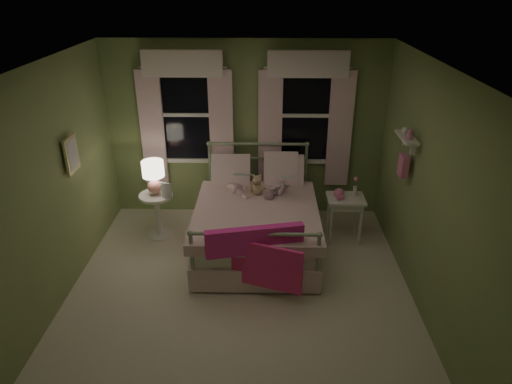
{
  "coord_description": "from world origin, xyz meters",
  "views": [
    {
      "loc": [
        0.28,
        -4.26,
        3.39
      ],
      "look_at": [
        0.18,
        0.68,
        1.0
      ],
      "focal_mm": 32.0,
      "sensor_mm": 36.0,
      "label": 1
    }
  ],
  "objects_px": {
    "bed": "(257,223)",
    "child_right": "(278,172)",
    "child_left": "(237,172)",
    "teddy_bear": "(257,186)",
    "nightstand_left": "(157,209)",
    "table_lamp": "(153,174)",
    "nightstand_right": "(345,204)"
  },
  "relations": [
    {
      "from": "bed",
      "to": "child_left",
      "type": "xyz_separation_m",
      "value": [
        -0.29,
        0.43,
        0.55
      ]
    },
    {
      "from": "child_left",
      "to": "teddy_bear",
      "type": "bearing_deg",
      "value": 124.36
    },
    {
      "from": "table_lamp",
      "to": "child_left",
      "type": "bearing_deg",
      "value": 7.72
    },
    {
      "from": "teddy_bear",
      "to": "nightstand_left",
      "type": "relative_size",
      "value": 0.46
    },
    {
      "from": "teddy_bear",
      "to": "nightstand_left",
      "type": "height_order",
      "value": "teddy_bear"
    },
    {
      "from": "child_left",
      "to": "table_lamp",
      "type": "bearing_deg",
      "value": -18.42
    },
    {
      "from": "bed",
      "to": "nightstand_right",
      "type": "bearing_deg",
      "value": 11.54
    },
    {
      "from": "bed",
      "to": "nightstand_right",
      "type": "distance_m",
      "value": 1.24
    },
    {
      "from": "teddy_bear",
      "to": "child_right",
      "type": "bearing_deg",
      "value": 29.5
    },
    {
      "from": "child_right",
      "to": "nightstand_left",
      "type": "height_order",
      "value": "child_right"
    },
    {
      "from": "nightstand_right",
      "to": "child_left",
      "type": "bearing_deg",
      "value": 172.79
    },
    {
      "from": "child_left",
      "to": "nightstand_right",
      "type": "distance_m",
      "value": 1.54
    },
    {
      "from": "nightstand_left",
      "to": "nightstand_right",
      "type": "xyz_separation_m",
      "value": [
        2.59,
        -0.04,
        0.13
      ]
    },
    {
      "from": "nightstand_left",
      "to": "table_lamp",
      "type": "distance_m",
      "value": 0.54
    },
    {
      "from": "child_left",
      "to": "child_right",
      "type": "distance_m",
      "value": 0.56
    },
    {
      "from": "child_left",
      "to": "table_lamp",
      "type": "relative_size",
      "value": 1.53
    },
    {
      "from": "bed",
      "to": "teddy_bear",
      "type": "relative_size",
      "value": 6.74
    },
    {
      "from": "bed",
      "to": "child_right",
      "type": "bearing_deg",
      "value": 57.61
    },
    {
      "from": "nightstand_left",
      "to": "nightstand_right",
      "type": "relative_size",
      "value": 1.02
    },
    {
      "from": "bed",
      "to": "child_right",
      "type": "relative_size",
      "value": 2.82
    },
    {
      "from": "child_left",
      "to": "teddy_bear",
      "type": "distance_m",
      "value": 0.35
    },
    {
      "from": "bed",
      "to": "teddy_bear",
      "type": "bearing_deg",
      "value": 91.15
    },
    {
      "from": "nightstand_left",
      "to": "table_lamp",
      "type": "bearing_deg",
      "value": 0.0
    },
    {
      "from": "teddy_bear",
      "to": "nightstand_right",
      "type": "bearing_deg",
      "value": -1.4
    },
    {
      "from": "bed",
      "to": "child_right",
      "type": "distance_m",
      "value": 0.76
    },
    {
      "from": "child_left",
      "to": "child_right",
      "type": "bearing_deg",
      "value": 153.86
    },
    {
      "from": "teddy_bear",
      "to": "child_left",
      "type": "bearing_deg",
      "value": 150.5
    },
    {
      "from": "bed",
      "to": "table_lamp",
      "type": "xyz_separation_m",
      "value": [
        -1.39,
        0.28,
        0.58
      ]
    },
    {
      "from": "child_left",
      "to": "nightstand_left",
      "type": "height_order",
      "value": "child_left"
    },
    {
      "from": "nightstand_left",
      "to": "nightstand_right",
      "type": "height_order",
      "value": "same"
    },
    {
      "from": "teddy_bear",
      "to": "nightstand_left",
      "type": "xyz_separation_m",
      "value": [
        -1.39,
        0.01,
        -0.37
      ]
    },
    {
      "from": "child_right",
      "to": "nightstand_left",
      "type": "distance_m",
      "value": 1.75
    }
  ]
}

